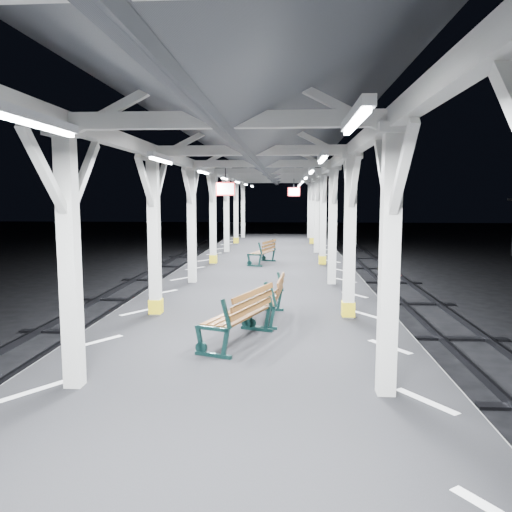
# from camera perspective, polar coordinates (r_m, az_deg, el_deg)

# --- Properties ---
(ground) EXTENTS (120.00, 120.00, 0.00)m
(ground) POSITION_cam_1_polar(r_m,az_deg,el_deg) (8.85, -1.62, -16.25)
(ground) COLOR black
(ground) RESTS_ON ground
(platform) EXTENTS (6.00, 50.00, 1.00)m
(platform) POSITION_cam_1_polar(r_m,az_deg,el_deg) (8.66, -1.63, -13.21)
(platform) COLOR black
(platform) RESTS_ON ground
(hazard_stripes_left) EXTENTS (1.00, 48.00, 0.01)m
(hazard_stripes_left) POSITION_cam_1_polar(r_m,az_deg,el_deg) (9.06, -17.47, -9.27)
(hazard_stripes_left) COLOR silver
(hazard_stripes_left) RESTS_ON platform
(hazard_stripes_right) EXTENTS (1.00, 48.00, 0.01)m
(hazard_stripes_right) POSITION_cam_1_polar(r_m,az_deg,el_deg) (8.63, 15.03, -9.99)
(hazard_stripes_right) COLOR silver
(hazard_stripes_right) RESTS_ON platform
(canopy) EXTENTS (5.40, 49.00, 4.65)m
(canopy) POSITION_cam_1_polar(r_m,az_deg,el_deg) (8.20, -1.74, 14.47)
(canopy) COLOR silver
(canopy) RESTS_ON platform
(bench_near) EXTENTS (1.19, 1.85, 0.94)m
(bench_near) POSITION_cam_1_polar(r_m,az_deg,el_deg) (8.42, -1.58, -6.68)
(bench_near) COLOR #112F2D
(bench_near) RESTS_ON platform
(bench_mid) EXTENTS (0.71, 1.64, 0.87)m
(bench_mid) POSITION_cam_1_polar(r_m,az_deg,el_deg) (10.04, 1.74, -4.70)
(bench_mid) COLOR #112F2D
(bench_mid) RESTS_ON platform
(bench_far) EXTENTS (1.01, 1.71, 0.87)m
(bench_far) POSITION_cam_1_polar(r_m,az_deg,el_deg) (18.34, 0.95, 0.53)
(bench_far) COLOR #112F2D
(bench_far) RESTS_ON platform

